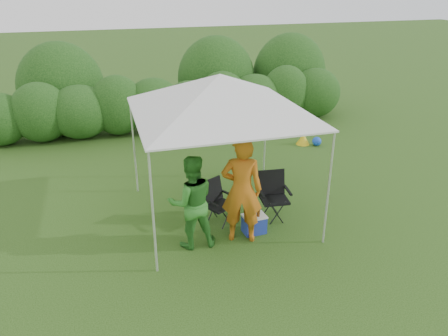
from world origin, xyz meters
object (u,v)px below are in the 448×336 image
object	(u,v)px
canopy	(220,94)
chair_right	(273,192)
chair_left	(216,199)
man	(242,190)
woman	(192,202)
cooler	(254,224)

from	to	relation	value
canopy	chair_right	size ratio (longest dim) A/B	3.31
canopy	chair_right	world-z (taller)	canopy
chair_left	man	world-z (taller)	man
canopy	chair_left	size ratio (longest dim) A/B	3.59
chair_left	man	distance (m)	0.91
canopy	man	bearing A→B (deg)	-83.48
canopy	chair_right	distance (m)	2.19
woman	cooler	world-z (taller)	woman
chair_left	man	xyz separation A→B (m)	(0.26, -0.72, 0.50)
chair_right	chair_left	size ratio (longest dim) A/B	1.08
chair_right	woman	distance (m)	1.86
canopy	cooler	bearing A→B (deg)	-63.74
canopy	chair_left	bearing A→B (deg)	-121.09
canopy	man	distance (m)	1.77
chair_right	cooler	distance (m)	0.81
woman	cooler	size ratio (longest dim) A/B	3.81
man	woman	size ratio (longest dim) A/B	1.16
canopy	woman	world-z (taller)	canopy
canopy	cooler	world-z (taller)	canopy
man	cooler	size ratio (longest dim) A/B	4.42
chair_left	canopy	bearing A→B (deg)	30.66
chair_right	man	xyz separation A→B (m)	(-0.86, -0.61, 0.46)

